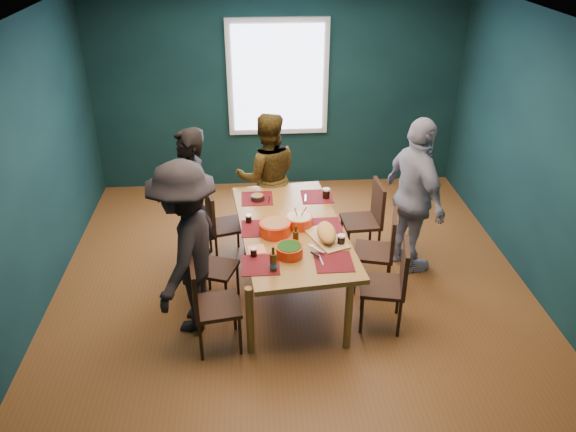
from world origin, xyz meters
name	(u,v)px	position (x,y,z in m)	size (l,w,h in m)	color
room	(290,155)	(0.00, 0.27, 1.37)	(5.01, 5.01, 2.71)	brown
dining_table	(292,234)	(-0.01, -0.14, 0.69)	(1.20, 2.09, 0.76)	olive
chair_left_far	(219,220)	(-0.77, 0.53, 0.49)	(0.47, 0.47, 0.85)	black
chair_left_mid	(208,261)	(-0.85, -0.25, 0.48)	(0.48, 0.48, 0.82)	black
chair_left_near	(206,300)	(-0.83, -0.94, 0.52)	(0.46, 0.46, 0.90)	black
chair_right_far	(369,214)	(0.90, 0.49, 0.53)	(0.43, 0.43, 0.90)	black
chair_right_mid	(383,246)	(0.92, -0.15, 0.51)	(0.48, 0.48, 0.88)	black
chair_right_near	(392,279)	(0.88, -0.76, 0.52)	(0.48, 0.48, 0.90)	black
person_far_left	(192,206)	(-1.02, 0.25, 0.84)	(0.61, 0.40, 1.67)	black
person_back	(267,177)	(-0.21, 1.02, 0.78)	(0.76, 0.59, 1.56)	black
person_right	(415,197)	(1.31, 0.21, 0.87)	(1.02, 0.42, 1.74)	white
person_near_left	(186,249)	(-1.01, -0.60, 0.85)	(1.09, 0.63, 1.69)	black
bowl_salad	(275,228)	(-0.19, -0.25, 0.83)	(0.31, 0.31, 0.13)	red
bowl_dumpling	(299,221)	(0.06, -0.11, 0.82)	(0.27, 0.27, 0.25)	red
bowl_herbs	(289,250)	(-0.08, -0.65, 0.82)	(0.25, 0.25, 0.11)	red
cutting_board	(326,234)	(0.30, -0.39, 0.82)	(0.41, 0.63, 0.14)	tan
small_bowl	(258,197)	(-0.34, 0.48, 0.79)	(0.15, 0.15, 0.06)	black
beer_bottle_a	(273,262)	(-0.23, -0.88, 0.85)	(0.07, 0.07, 0.25)	#422A0B
beer_bottle_b	(296,238)	(0.00, -0.48, 0.84)	(0.06, 0.06, 0.22)	#422A0B
cola_glass_a	(254,252)	(-0.40, -0.64, 0.81)	(0.06, 0.06, 0.09)	black
cola_glass_b	(341,239)	(0.43, -0.49, 0.82)	(0.08, 0.08, 0.10)	black
cola_glass_c	(326,193)	(0.41, 0.47, 0.82)	(0.08, 0.08, 0.11)	black
cola_glass_d	(249,218)	(-0.44, -0.01, 0.81)	(0.06, 0.06, 0.09)	black
napkin_a	(328,224)	(0.36, -0.09, 0.76)	(0.14, 0.14, 0.00)	#FF8B6B
napkin_b	(257,249)	(-0.37, -0.52, 0.76)	(0.16, 0.16, 0.00)	#FF8B6B
napkin_c	(341,267)	(0.37, -0.86, 0.76)	(0.13, 0.13, 0.00)	#FF8B6B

